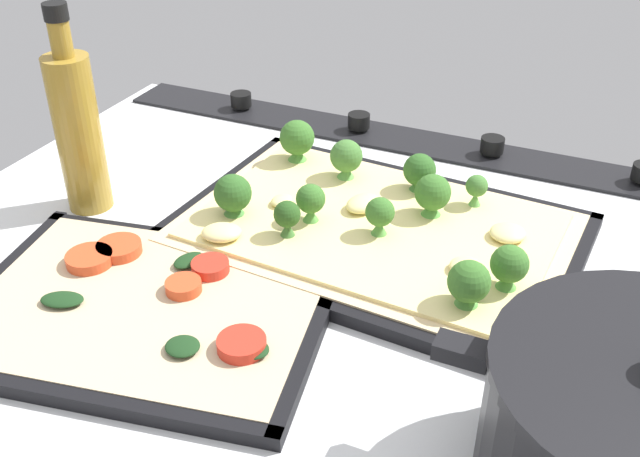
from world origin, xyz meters
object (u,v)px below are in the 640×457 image
at_px(baking_tray_back, 147,311).
at_px(veggie_pizza_back, 147,302).
at_px(broccoli_pizza, 372,220).
at_px(baking_tray_front, 374,237).
at_px(oil_bottle, 78,129).

distance_m(baking_tray_back, veggie_pizza_back, 0.01).
relative_size(broccoli_pizza, baking_tray_back, 1.10).
height_order(baking_tray_front, broccoli_pizza, broccoli_pizza).
bearing_deg(baking_tray_front, oil_bottle, 11.26).
bearing_deg(baking_tray_front, baking_tray_back, 54.23).
height_order(baking_tray_back, veggie_pizza_back, veggie_pizza_back).
bearing_deg(veggie_pizza_back, baking_tray_front, -126.34).
bearing_deg(baking_tray_back, oil_bottle, -38.66).
distance_m(baking_tray_back, oil_bottle, 0.23).
bearing_deg(oil_bottle, veggie_pizza_back, 141.95).
relative_size(baking_tray_front, veggie_pizza_back, 1.28).
bearing_deg(broccoli_pizza, oil_bottle, 11.95).
height_order(veggie_pizza_back, oil_bottle, oil_bottle).
height_order(broccoli_pizza, veggie_pizza_back, broccoli_pizza).
bearing_deg(broccoli_pizza, baking_tray_back, 55.46).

